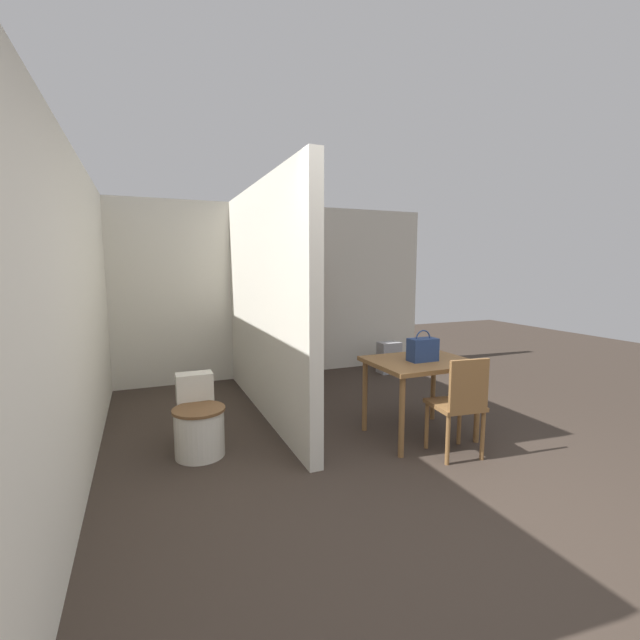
# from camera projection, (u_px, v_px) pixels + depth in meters

# --- Properties ---
(ground_plane) EXTENTS (16.00, 16.00, 0.00)m
(ground_plane) POSITION_uv_depth(u_px,v_px,m) (458.00, 541.00, 2.55)
(ground_plane) COLOR #382D26
(wall_back) EXTENTS (5.19, 0.12, 2.50)m
(wall_back) POSITION_uv_depth(u_px,v_px,m) (265.00, 292.00, 6.28)
(wall_back) COLOR beige
(wall_back) RESTS_ON ground_plane
(wall_left) EXTENTS (0.12, 5.18, 2.50)m
(wall_left) POSITION_uv_depth(u_px,v_px,m) (79.00, 313.00, 3.49)
(wall_left) COLOR beige
(wall_left) RESTS_ON ground_plane
(partition_wall) EXTENTS (0.12, 3.06, 2.50)m
(partition_wall) POSITION_uv_depth(u_px,v_px,m) (264.00, 301.00, 4.65)
(partition_wall) COLOR beige
(partition_wall) RESTS_ON ground_plane
(dining_table) EXTENTS (0.94, 0.77, 0.75)m
(dining_table) POSITION_uv_depth(u_px,v_px,m) (420.00, 370.00, 4.04)
(dining_table) COLOR brown
(dining_table) RESTS_ON ground_plane
(wooden_chair) EXTENTS (0.44, 0.44, 0.88)m
(wooden_chair) POSITION_uv_depth(u_px,v_px,m) (460.00, 403.00, 3.61)
(wooden_chair) COLOR brown
(wooden_chair) RESTS_ON ground_plane
(toilet) EXTENTS (0.44, 0.59, 0.66)m
(toilet) POSITION_uv_depth(u_px,v_px,m) (199.00, 424.00, 3.71)
(toilet) COLOR silver
(toilet) RESTS_ON ground_plane
(handbag) EXTENTS (0.27, 0.15, 0.29)m
(handbag) POSITION_uv_depth(u_px,v_px,m) (423.00, 349.00, 3.98)
(handbag) COLOR navy
(handbag) RESTS_ON dining_table
(wooden_cabinet) EXTENTS (0.59, 0.43, 1.81)m
(wooden_cabinet) POSITION_uv_depth(u_px,v_px,m) (291.00, 316.00, 6.18)
(wooden_cabinet) COLOR brown
(wooden_cabinet) RESTS_ON ground_plane
(space_heater) EXTENTS (0.33, 0.22, 0.47)m
(space_heater) POSITION_uv_depth(u_px,v_px,m) (389.00, 357.00, 6.53)
(space_heater) COLOR #9E9EA3
(space_heater) RESTS_ON ground_plane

